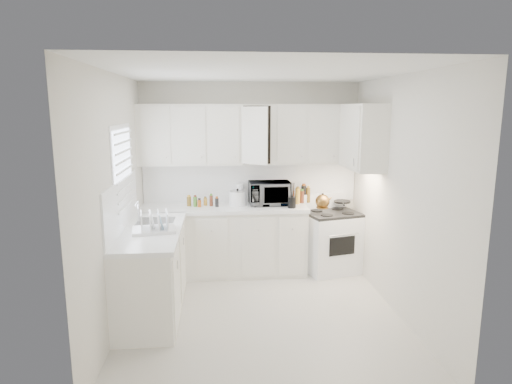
{
  "coord_description": "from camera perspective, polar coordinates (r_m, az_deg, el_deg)",
  "views": [
    {
      "loc": [
        -0.45,
        -4.5,
        2.25
      ],
      "look_at": [
        0.0,
        0.7,
        1.25
      ],
      "focal_mm": 30.84,
      "sensor_mm": 36.0,
      "label": 1
    }
  ],
  "objects": [
    {
      "name": "frying_pan",
      "position": [
        6.29,
        11.11,
        -1.17
      ],
      "size": [
        0.3,
        0.43,
        0.04
      ],
      "primitive_type": null,
      "rotation": [
        0.0,
        0.0,
        -0.18
      ],
      "color": "black",
      "rests_on": "stove"
    },
    {
      "name": "floor",
      "position": [
        5.05,
        0.71,
        -15.6
      ],
      "size": [
        3.2,
        3.2,
        0.0
      ],
      "primitive_type": "plane",
      "color": "beige",
      "rests_on": "ground"
    },
    {
      "name": "rice_cooker",
      "position": [
        5.96,
        -2.4,
        -0.64
      ],
      "size": [
        0.28,
        0.28,
        0.23
      ],
      "primitive_type": null,
      "rotation": [
        0.0,
        0.0,
        0.26
      ],
      "color": "white",
      "rests_on": "countertop_back"
    },
    {
      "name": "stove",
      "position": [
        6.2,
        9.77,
        -5.35
      ],
      "size": [
        0.82,
        0.73,
        1.08
      ],
      "primitive_type": null,
      "rotation": [
        0.0,
        0.0,
        0.25
      ],
      "color": "white",
      "rests_on": "floor"
    },
    {
      "name": "sauce_right_3",
      "position": [
        6.14,
        6.38,
        -0.55
      ],
      "size": [
        0.06,
        0.06,
        0.19
      ],
      "primitive_type": "cylinder",
      "color": "black",
      "rests_on": "countertop_back"
    },
    {
      "name": "upper_cabinets_right",
      "position": [
        5.66,
        13.49,
        2.93
      ],
      "size": [
        0.33,
        0.9,
        0.8
      ],
      "primitive_type": null,
      "color": "silver",
      "rests_on": "wall_right"
    },
    {
      "name": "window_blinds",
      "position": [
        5.01,
        -16.77,
        2.35
      ],
      "size": [
        0.06,
        0.96,
        1.06
      ],
      "primitive_type": null,
      "color": "white",
      "rests_on": "wall_left"
    },
    {
      "name": "sauce_right_1",
      "position": [
        6.12,
        5.37,
        -0.57
      ],
      "size": [
        0.06,
        0.06,
        0.19
      ],
      "primitive_type": "cylinder",
      "color": "gold",
      "rests_on": "countertop_back"
    },
    {
      "name": "backsplash_back",
      "position": [
        6.19,
        -0.71,
        1.31
      ],
      "size": [
        2.98,
        0.02,
        0.55
      ],
      "primitive_type": "cube",
      "color": "white",
      "rests_on": "wall_back"
    },
    {
      "name": "paper_towel",
      "position": [
        6.1,
        -2.1,
        -0.18
      ],
      "size": [
        0.12,
        0.12,
        0.27
      ],
      "primitive_type": "cylinder",
      "color": "white",
      "rests_on": "countertop_back"
    },
    {
      "name": "wall_back",
      "position": [
        6.19,
        -0.72,
        2.01
      ],
      "size": [
        3.0,
        0.0,
        3.0
      ],
      "primitive_type": "plane",
      "rotation": [
        1.57,
        0.0,
        0.0
      ],
      "color": "silver",
      "rests_on": "ground"
    },
    {
      "name": "spice_left_4",
      "position": [
        6.05,
        -5.79,
        -1.0
      ],
      "size": [
        0.06,
        0.06,
        0.13
      ],
      "primitive_type": "cylinder",
      "color": "brown",
      "rests_on": "countertop_back"
    },
    {
      "name": "countertop_left",
      "position": [
        4.94,
        -13.42,
        -5.01
      ],
      "size": [
        0.64,
        1.62,
        0.05
      ],
      "primitive_type": "cube",
      "color": "white",
      "rests_on": "lower_cabinets_left"
    },
    {
      "name": "spice_left_5",
      "position": [
        5.96,
        -5.08,
        -1.16
      ],
      "size": [
        0.06,
        0.06,
        0.13
      ],
      "primitive_type": "cylinder",
      "color": "black",
      "rests_on": "countertop_back"
    },
    {
      "name": "countertop_back",
      "position": [
        5.94,
        -4.24,
        -2.08
      ],
      "size": [
        2.24,
        0.64,
        0.05
      ],
      "primitive_type": "cube",
      "color": "white",
      "rests_on": "lower_cabinets_back"
    },
    {
      "name": "sink",
      "position": [
        5.24,
        -12.94,
        -2.45
      ],
      "size": [
        0.42,
        0.38,
        0.3
      ],
      "primitive_type": null,
      "color": "gray",
      "rests_on": "countertop_left"
    },
    {
      "name": "lower_cabinets_left",
      "position": [
        5.09,
        -13.3,
        -10.17
      ],
      "size": [
        0.6,
        1.6,
        0.9
      ],
      "primitive_type": null,
      "color": "silver",
      "rests_on": "floor"
    },
    {
      "name": "sauce_right_4",
      "position": [
        6.21,
        6.77,
        -0.43
      ],
      "size": [
        0.06,
        0.06,
        0.19
      ],
      "primitive_type": "cylinder",
      "color": "brown",
      "rests_on": "countertop_back"
    },
    {
      "name": "spice_left_1",
      "position": [
        5.97,
        -7.96,
        -1.21
      ],
      "size": [
        0.06,
        0.06,
        0.13
      ],
      "primitive_type": "cylinder",
      "color": "#48832B",
      "rests_on": "countertop_back"
    },
    {
      "name": "backsplash_left",
      "position": [
        4.92,
        -17.03,
        -1.65
      ],
      "size": [
        0.02,
        1.6,
        0.55
      ],
      "primitive_type": "cube",
      "color": "white",
      "rests_on": "wall_left"
    },
    {
      "name": "wall_left",
      "position": [
        4.72,
        -17.69,
        -1.28
      ],
      "size": [
        0.0,
        3.2,
        3.2
      ],
      "primitive_type": "plane",
      "rotation": [
        1.57,
        0.0,
        1.57
      ],
      "color": "silver",
      "rests_on": "ground"
    },
    {
      "name": "wall_right",
      "position": [
        5.0,
        18.13,
        -0.66
      ],
      "size": [
        0.0,
        3.2,
        3.2
      ],
      "primitive_type": "plane",
      "rotation": [
        1.57,
        0.0,
        -1.57
      ],
      "color": "silver",
      "rests_on": "ground"
    },
    {
      "name": "sauce_right_2",
      "position": [
        6.19,
        5.77,
        -0.45
      ],
      "size": [
        0.06,
        0.06,
        0.19
      ],
      "primitive_type": "cylinder",
      "color": "brown",
      "rests_on": "countertop_back"
    },
    {
      "name": "sauce_right_0",
      "position": [
        6.17,
        4.76,
        -0.47
      ],
      "size": [
        0.06,
        0.06,
        0.19
      ],
      "primitive_type": "cylinder",
      "color": "#B55318",
      "rests_on": "countertop_back"
    },
    {
      "name": "lower_cabinets_back",
      "position": [
        6.08,
        -4.18,
        -6.43
      ],
      "size": [
        2.22,
        0.6,
        0.9
      ],
      "primitive_type": null,
      "color": "silver",
      "rests_on": "floor"
    },
    {
      "name": "upper_cabinets_back",
      "position": [
        6.0,
        -0.6,
        3.66
      ],
      "size": [
        3.0,
        0.33,
        0.8
      ],
      "primitive_type": null,
      "color": "silver",
      "rests_on": "wall_back"
    },
    {
      "name": "spice_left_0",
      "position": [
        6.06,
        -8.62,
        -1.04
      ],
      "size": [
        0.06,
        0.06,
        0.13
      ],
      "primitive_type": "cylinder",
      "color": "brown",
      "rests_on": "countertop_back"
    },
    {
      "name": "tea_kettle",
      "position": [
        5.88,
        8.62,
        -1.08
      ],
      "size": [
        0.27,
        0.24,
        0.22
      ],
      "primitive_type": null,
      "rotation": [
        0.0,
        0.0,
        -0.17
      ],
      "color": "brown",
      "rests_on": "stove"
    },
    {
      "name": "wall_front",
      "position": [
        3.09,
        3.7,
        -7.07
      ],
      "size": [
        3.0,
        0.0,
        3.0
      ],
      "primitive_type": "plane",
      "rotation": [
        -1.57,
        0.0,
        0.0
      ],
      "color": "silver",
      "rests_on": "ground"
    },
    {
      "name": "utensil_crock",
      "position": [
        5.81,
        4.69,
        -0.38
      ],
      "size": [
        0.15,
        0.15,
        0.35
      ],
      "primitive_type": null,
      "rotation": [
        0.0,
        0.0,
        -0.32
      ],
      "color": "black",
      "rests_on": "countertop_back"
    },
    {
      "name": "spice_left_2",
      "position": [
        6.06,
        -7.21,
        -1.02
      ],
      "size": [
        0.06,
        0.06,
        0.13
      ],
      "primitive_type": "cylinder",
      "color": "#B55318",
      "rests_on": "countertop_back"
    },
    {
      "name": "dish_rack",
      "position": [
        4.82,
        -13.18,
        -3.59
      ],
      "size": [
        0.5,
        0.41,
        0.25
      ],
      "primitive_type": null,
      "rotation": [
        0.0,
        0.0,
        0.17
      ],
      "color": "white",
      "rests_on": "countertop_left"
    },
    {
      "name": "ceiling",
      "position": [
        4.54,
        0.79,
        15.27
      ],
      "size": [
        3.2,
        3.2,
        0.0
      ],
      "primitive_type": "plane",
      "rotation": [
        3.14,
        0.0,
        0.0
      ],
      "color": "white",
      "rests_on": "ground"
    },
    {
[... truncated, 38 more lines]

